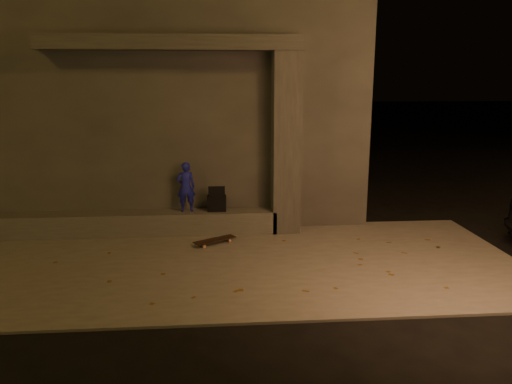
{
  "coord_description": "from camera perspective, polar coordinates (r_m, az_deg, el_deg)",
  "views": [
    {
      "loc": [
        0.31,
        -6.11,
        3.14
      ],
      "look_at": [
        0.96,
        2.0,
        1.27
      ],
      "focal_mm": 35.0,
      "sensor_mm": 36.0,
      "label": 1
    }
  ],
  "objects": [
    {
      "name": "ground",
      "position": [
        6.87,
        -6.87,
        -14.33
      ],
      "size": [
        120.0,
        120.0,
        0.0
      ],
      "primitive_type": "plane",
      "color": "black",
      "rests_on": "ground"
    },
    {
      "name": "sidewalk",
      "position": [
        8.69,
        -6.37,
        -8.17
      ],
      "size": [
        11.0,
        4.4,
        0.04
      ],
      "primitive_type": "cube",
      "color": "#67625B",
      "rests_on": "ground"
    },
    {
      "name": "building",
      "position": [
        12.68,
        -10.67,
        10.33
      ],
      "size": [
        9.0,
        5.1,
        5.22
      ],
      "color": "#383533",
      "rests_on": "ground"
    },
    {
      "name": "ledge",
      "position": [
        10.42,
        -14.41,
        -3.47
      ],
      "size": [
        6.0,
        0.55,
        0.45
      ],
      "primitive_type": "cube",
      "color": "#4D4A45",
      "rests_on": "sidewalk"
    },
    {
      "name": "column",
      "position": [
        10.04,
        3.44,
        5.49
      ],
      "size": [
        0.55,
        0.55,
        3.6
      ],
      "primitive_type": "cube",
      "color": "#383533",
      "rests_on": "sidewalk"
    },
    {
      "name": "canopy",
      "position": [
        9.96,
        -9.62,
        16.47
      ],
      "size": [
        5.0,
        0.7,
        0.28
      ],
      "primitive_type": "cube",
      "color": "#383533",
      "rests_on": "column"
    },
    {
      "name": "skateboarder",
      "position": [
        10.11,
        -8.01,
        0.58
      ],
      "size": [
        0.4,
        0.29,
        1.01
      ],
      "primitive_type": "imported",
      "rotation": [
        0.0,
        0.0,
        3.26
      ],
      "color": "#161993",
      "rests_on": "ledge"
    },
    {
      "name": "backpack",
      "position": [
        10.16,
        -4.5,
        -1.15
      ],
      "size": [
        0.39,
        0.26,
        0.53
      ],
      "rotation": [
        0.0,
        0.0,
        -0.04
      ],
      "color": "black",
      "rests_on": "ledge"
    },
    {
      "name": "skateboard",
      "position": [
        9.57,
        -4.73,
        -5.51
      ],
      "size": [
        0.84,
        0.63,
        0.09
      ],
      "rotation": [
        0.0,
        0.0,
        0.55
      ],
      "color": "black",
      "rests_on": "sidewalk"
    }
  ]
}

